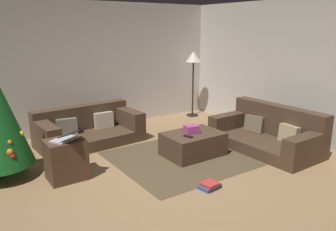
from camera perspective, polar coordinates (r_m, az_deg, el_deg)
name	(u,v)px	position (r m, az deg, el deg)	size (l,w,h in m)	color
ground_plane	(167,183)	(4.75, -0.09, -11.42)	(6.40, 6.40, 0.00)	#93704C
rear_partition	(81,67)	(7.12, -14.56, 7.92)	(6.40, 0.12, 2.60)	beige
corner_partition	(312,73)	(6.60, 23.25, 6.69)	(0.12, 6.40, 2.60)	beige
couch_left	(88,129)	(6.42, -13.47, -2.26)	(1.90, 1.06, 0.66)	#473323
couch_right	(269,134)	(6.21, 16.73, -2.95)	(1.01, 1.88, 0.75)	#473323
ottoman	(193,144)	(5.67, 4.24, -4.84)	(0.96, 0.68, 0.39)	#473323
gift_box	(191,129)	(5.58, 4.00, -2.35)	(0.22, 0.17, 0.14)	#B23F8C
tv_remote	(188,136)	(5.40, 3.45, -3.56)	(0.05, 0.16, 0.02)	black
side_table	(66,159)	(4.98, -16.86, -7.14)	(0.52, 0.44, 0.58)	#4C3323
laptop	(67,137)	(4.83, -16.66, -3.49)	(0.50, 0.51, 0.17)	silver
book_stack	(210,186)	(4.63, 7.08, -11.68)	(0.31, 0.24, 0.09)	#2D5193
corner_lamp	(193,62)	(7.99, 4.32, 9.10)	(0.36, 0.36, 1.54)	black
area_rug	(193,155)	(5.74, 4.20, -6.62)	(2.60, 2.00, 0.01)	brown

